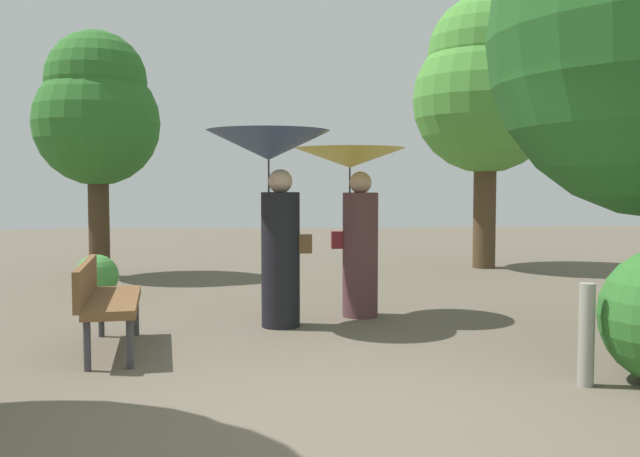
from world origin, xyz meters
TOP-DOWN VIEW (x-y plane):
  - ground_plane at (0.00, 0.00)m, footprint 40.00×40.00m
  - person_left at (-0.55, 2.92)m, footprint 1.32×1.32m
  - person_right at (0.40, 3.43)m, footprint 1.27×1.27m
  - park_bench at (-2.12, 1.90)m, footprint 0.68×1.55m
  - tree_near_left at (-3.34, 7.28)m, footprint 2.05×2.05m
  - tree_mid_right at (3.42, 7.95)m, footprint 2.66×2.66m
  - bush_path_right at (-2.90, 5.08)m, footprint 0.59×0.59m
  - path_marker_post at (1.78, 0.46)m, footprint 0.12×0.12m

SIDE VIEW (x-z plane):
  - ground_plane at x=0.00m, z-range 0.00..0.00m
  - bush_path_right at x=-2.90m, z-range 0.00..0.59m
  - path_marker_post at x=1.78m, z-range 0.00..0.79m
  - park_bench at x=-2.12m, z-range 0.10..0.93m
  - person_right at x=0.40m, z-range 0.42..2.37m
  - person_left at x=-0.55m, z-range 0.51..2.62m
  - tree_near_left at x=-3.34m, z-range 0.72..4.76m
  - tree_mid_right at x=3.42m, z-range 0.84..5.79m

